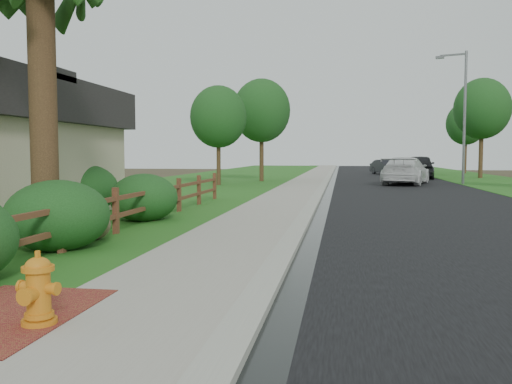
% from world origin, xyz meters
% --- Properties ---
extents(ground, '(120.00, 120.00, 0.00)m').
position_xyz_m(ground, '(0.00, 0.00, 0.00)').
color(ground, '#3C3621').
extents(road, '(8.00, 90.00, 0.02)m').
position_xyz_m(road, '(4.60, 35.00, 0.01)').
color(road, black).
rests_on(road, ground).
extents(curb, '(0.40, 90.00, 0.12)m').
position_xyz_m(curb, '(0.40, 35.00, 0.06)').
color(curb, gray).
rests_on(curb, ground).
extents(wet_gutter, '(0.50, 90.00, 0.00)m').
position_xyz_m(wet_gutter, '(0.75, 35.00, 0.02)').
color(wet_gutter, black).
rests_on(wet_gutter, road).
extents(sidewalk, '(2.20, 90.00, 0.10)m').
position_xyz_m(sidewalk, '(-0.90, 35.00, 0.05)').
color(sidewalk, gray).
rests_on(sidewalk, ground).
extents(grass_strip, '(1.60, 90.00, 0.06)m').
position_xyz_m(grass_strip, '(-2.80, 35.00, 0.03)').
color(grass_strip, '#25601B').
rests_on(grass_strip, ground).
extents(lawn_near, '(9.00, 90.00, 0.04)m').
position_xyz_m(lawn_near, '(-8.00, 35.00, 0.02)').
color(lawn_near, '#25601B').
rests_on(lawn_near, ground).
extents(verge_far, '(6.00, 90.00, 0.04)m').
position_xyz_m(verge_far, '(11.50, 35.00, 0.02)').
color(verge_far, '#25601B').
rests_on(verge_far, ground).
extents(brick_patch, '(1.60, 2.40, 0.11)m').
position_xyz_m(brick_patch, '(-2.20, -1.00, 0.06)').
color(brick_patch, maroon).
rests_on(brick_patch, ground).
extents(ranch_fence, '(0.12, 16.92, 1.10)m').
position_xyz_m(ranch_fence, '(-3.60, 6.40, 0.62)').
color(ranch_fence, '#4C2819').
rests_on(ranch_fence, ground).
extents(fire_hydrant, '(0.50, 0.40, 0.77)m').
position_xyz_m(fire_hydrant, '(-1.63, -1.25, 0.45)').
color(fire_hydrant, '#C16F16').
rests_on(fire_hydrant, sidewalk).
extents(white_suv, '(3.69, 6.07, 1.65)m').
position_xyz_m(white_suv, '(5.26, 27.60, 0.84)').
color(white_suv, silver).
rests_on(white_suv, road).
extents(dark_car_mid, '(2.85, 5.51, 1.79)m').
position_xyz_m(dark_car_mid, '(7.20, 35.84, 0.92)').
color(dark_car_mid, black).
rests_on(dark_car_mid, road).
extents(dark_car_far, '(2.82, 4.26, 1.33)m').
position_xyz_m(dark_car_far, '(5.39, 44.06, 0.68)').
color(dark_car_far, black).
rests_on(dark_car_far, road).
extents(streetlight, '(1.80, 0.75, 8.02)m').
position_xyz_m(streetlight, '(8.56, 28.15, 4.54)').
color(streetlight, slate).
rests_on(streetlight, ground).
extents(boulder, '(1.08, 0.81, 0.72)m').
position_xyz_m(boulder, '(-3.90, 4.34, 0.36)').
color(boulder, brown).
rests_on(boulder, ground).
extents(shrub_b, '(2.06, 2.06, 1.36)m').
position_xyz_m(shrub_b, '(-3.90, 3.22, 0.68)').
color(shrub_b, '#194117').
rests_on(shrub_b, ground).
extents(shrub_c, '(2.22, 2.22, 1.32)m').
position_xyz_m(shrub_c, '(-3.90, 7.75, 0.66)').
color(shrub_c, '#194117').
rests_on(shrub_c, ground).
extents(shrub_d, '(2.70, 2.70, 1.57)m').
position_xyz_m(shrub_d, '(-6.50, 9.24, 0.79)').
color(shrub_d, '#194117').
rests_on(shrub_d, ground).
extents(tree_near_left, '(3.30, 3.30, 5.85)m').
position_xyz_m(tree_near_left, '(-5.73, 24.78, 4.02)').
color(tree_near_left, '#312114').
rests_on(tree_near_left, ground).
extents(tree_mid_left, '(3.84, 3.84, 6.86)m').
position_xyz_m(tree_mid_left, '(-3.90, 29.66, 4.73)').
color(tree_mid_left, '#312114').
rests_on(tree_mid_left, ground).
extents(tree_mid_right, '(4.19, 4.19, 7.59)m').
position_xyz_m(tree_mid_right, '(11.86, 37.12, 5.27)').
color(tree_mid_right, '#312114').
rests_on(tree_mid_right, ground).
extents(tree_far_right, '(3.65, 3.65, 6.74)m').
position_xyz_m(tree_far_right, '(12.92, 47.35, 4.71)').
color(tree_far_right, '#312114').
rests_on(tree_far_right, ground).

